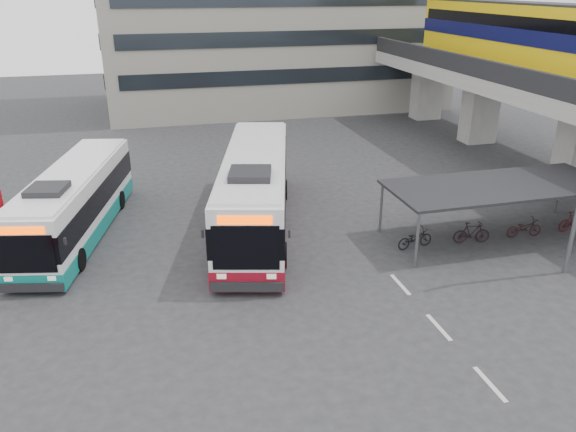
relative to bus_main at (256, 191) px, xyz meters
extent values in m
plane|color=#28282B|center=(1.73, -6.90, -1.79)|extent=(120.00, 120.00, 0.00)
cube|color=gray|center=(18.73, 11.10, 0.51)|extent=(2.20, 1.60, 4.60)
cube|color=gray|center=(18.73, 19.10, 0.51)|extent=(2.20, 1.60, 4.60)
cube|color=gray|center=(18.73, 5.10, 3.26)|extent=(8.00, 32.00, 0.90)
cube|color=black|center=(14.98, 5.10, 4.26)|extent=(0.35, 32.00, 1.10)
cube|color=#E4B90D|center=(18.73, 7.70, 5.81)|extent=(2.90, 20.00, 3.90)
cube|color=#0A0C3A|center=(18.73, 7.70, 6.01)|extent=(2.98, 20.02, 0.90)
cube|color=black|center=(18.73, 7.70, 6.81)|extent=(2.96, 19.20, 0.70)
cube|color=black|center=(18.73, 7.70, 7.76)|extent=(2.70, 19.60, 0.25)
cylinder|color=#595B60|center=(5.43, -2.10, -0.59)|extent=(0.12, 0.12, 2.40)
cylinder|color=#595B60|center=(15.03, -2.10, -0.59)|extent=(0.12, 0.12, 2.40)
cylinder|color=#595B60|center=(5.43, -5.70, -0.59)|extent=(0.12, 0.12, 2.40)
cube|color=black|center=(10.23, -3.90, 0.69)|extent=(10.00, 4.00, 0.12)
imported|color=black|center=(6.23, -3.90, -1.34)|extent=(1.71, 0.60, 0.90)
imported|color=black|center=(8.90, -3.90, -1.29)|extent=(1.66, 0.47, 1.00)
imported|color=black|center=(11.57, -3.90, -1.34)|extent=(1.71, 0.60, 0.90)
imported|color=black|center=(14.23, -3.90, -1.29)|extent=(1.66, 0.47, 1.00)
cube|color=beige|center=(4.23, -12.90, -1.78)|extent=(0.15, 1.60, 0.01)
cube|color=beige|center=(4.23, -9.90, -1.78)|extent=(0.15, 1.60, 0.01)
cube|color=beige|center=(4.23, -6.90, -1.78)|extent=(0.15, 1.60, 0.01)
cube|color=white|center=(0.00, 0.02, 0.19)|extent=(5.98, 13.27, 2.98)
cube|color=maroon|center=(0.00, 0.02, -1.19)|extent=(6.03, 13.32, 0.81)
cube|color=black|center=(0.00, 0.02, 0.32)|extent=(6.04, 13.30, 1.25)
cube|color=#EB4000|center=(-1.65, -6.27, 1.30)|extent=(1.89, 0.57, 0.32)
cube|color=black|center=(-0.82, -3.12, 1.91)|extent=(2.04, 2.10, 0.30)
cylinder|color=black|center=(-2.31, -3.67, -1.25)|extent=(0.59, 1.13, 1.08)
cylinder|color=black|center=(2.19, 3.20, -1.25)|extent=(0.59, 1.13, 1.08)
cube|color=white|center=(-8.07, 1.26, -0.08)|extent=(4.82, 11.46, 2.57)
cube|color=#0C7369|center=(-8.07, 1.26, -1.28)|extent=(4.87, 11.51, 0.70)
cube|color=black|center=(-8.07, 1.26, 0.03)|extent=(4.88, 11.49, 1.07)
cube|color=#EB4000|center=(-9.32, -4.20, 0.87)|extent=(1.64, 0.45, 0.28)
cube|color=black|center=(-8.70, -1.47, 1.41)|extent=(1.73, 1.78, 0.26)
cylinder|color=black|center=(-9.95, -1.99, -1.32)|extent=(0.48, 0.97, 0.93)
cylinder|color=black|center=(-6.29, 4.08, -1.32)|extent=(0.48, 0.97, 0.93)
imported|color=black|center=(-2.30, -5.58, -0.94)|extent=(0.64, 0.74, 1.70)
cube|color=#A10912|center=(-11.10, 0.34, -0.41)|extent=(0.58, 0.30, 2.76)
camera|label=1|loc=(-4.78, -24.11, 8.98)|focal=35.00mm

